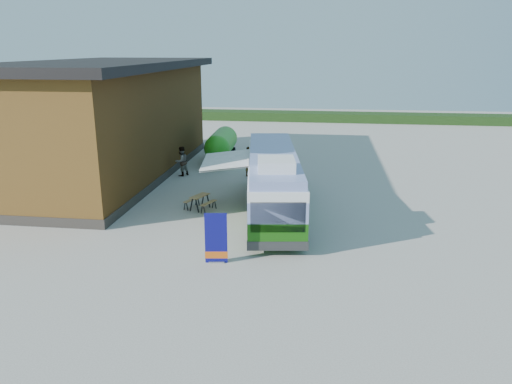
# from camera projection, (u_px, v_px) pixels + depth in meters

# --- Properties ---
(ground) EXTENTS (100.00, 100.00, 0.00)m
(ground) POSITION_uv_depth(u_px,v_px,m) (239.00, 236.00, 22.83)
(ground) COLOR #BCB7AD
(ground) RESTS_ON ground
(barn) EXTENTS (9.60, 21.20, 7.50)m
(barn) POSITION_uv_depth(u_px,v_px,m) (106.00, 122.00, 32.70)
(barn) COLOR brown
(barn) RESTS_ON ground
(hedge) EXTENTS (40.00, 3.00, 1.00)m
(hedge) POSITION_uv_depth(u_px,v_px,m) (362.00, 117.00, 57.81)
(hedge) COLOR #264419
(hedge) RESTS_ON ground
(bus) EXTENTS (4.17, 12.22, 3.68)m
(bus) POSITION_uv_depth(u_px,v_px,m) (273.00, 180.00, 25.74)
(bus) COLOR #206E12
(bus) RESTS_ON ground
(awning) EXTENTS (3.12, 4.44, 0.52)m
(awning) POSITION_uv_depth(u_px,v_px,m) (230.00, 159.00, 26.11)
(awning) COLOR white
(awning) RESTS_ON ground
(banner) EXTENTS (0.91, 0.27, 2.10)m
(banner) POSITION_uv_depth(u_px,v_px,m) (216.00, 243.00, 19.82)
(banner) COLOR navy
(banner) RESTS_ON ground
(picnic_table) EXTENTS (1.73, 1.65, 0.78)m
(picnic_table) POSITION_uv_depth(u_px,v_px,m) (200.00, 199.00, 26.49)
(picnic_table) COLOR tan
(picnic_table) RESTS_ON ground
(person_a) EXTENTS (0.85, 0.84, 1.98)m
(person_a) POSITION_uv_depth(u_px,v_px,m) (249.00, 161.00, 33.32)
(person_a) COLOR #999999
(person_a) RESTS_ON ground
(person_b) EXTENTS (1.17, 1.22, 1.99)m
(person_b) POSITION_uv_depth(u_px,v_px,m) (181.00, 161.00, 33.36)
(person_b) COLOR #999999
(person_b) RESTS_ON ground
(slurry_tanker) EXTENTS (2.07, 6.32, 2.33)m
(slurry_tanker) POSITION_uv_depth(u_px,v_px,m) (221.00, 144.00, 37.60)
(slurry_tanker) COLOR green
(slurry_tanker) RESTS_ON ground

